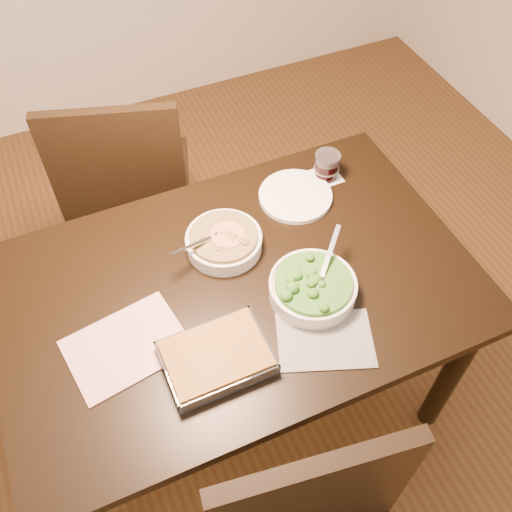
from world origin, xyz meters
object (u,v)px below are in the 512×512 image
Objects in this scene: table at (238,302)px; baking_dish at (216,357)px; broccoli_bowl at (313,287)px; wine_tumbler at (327,165)px; dinner_plate at (295,196)px; chair_far at (128,183)px; stew_bowl at (224,241)px.

baking_dish is at bearing -124.52° from table.
baking_dish is at bearing -164.30° from broccoli_bowl.
baking_dish is 0.79m from wine_tumbler.
dinner_plate is 0.71m from chair_far.
chair_far reaches higher than dinner_plate.
baking_dish is at bearing 107.71° from chair_far.
broccoli_bowl is (0.19, -0.12, 0.13)m from table.
chair_far is (-0.16, 0.75, -0.10)m from table.
wine_tumbler is at bearing 160.72° from chair_far.
broccoli_bowl is 1.04× the size of dinner_plate.
baking_dish is 0.28× the size of chair_far.
baking_dish is (-0.16, -0.36, -0.01)m from stew_bowl.
dinner_plate is (0.13, 0.37, -0.03)m from broccoli_bowl.
dinner_plate reaches higher than table.
table is 5.01× the size of baking_dish.
stew_bowl is at bearing 123.23° from chair_far.
stew_bowl is at bearing 83.12° from table.
table is 0.26m from broccoli_bowl.
table is 14.74× the size of wine_tumbler.
baking_dish is 2.94× the size of wine_tumbler.
baking_dish is 0.99m from chair_far.
chair_far is at bearing 90.04° from baking_dish.
chair_far is at bearing 101.81° from table.
broccoli_bowl is 0.34m from baking_dish.
baking_dish is at bearing -139.51° from wine_tumbler.
wine_tumbler reaches higher than dinner_plate.
broccoli_bowl is 0.91× the size of baking_dish.
wine_tumbler is at bearing 39.96° from baking_dish.
broccoli_bowl is 0.50m from wine_tumbler.
broccoli_bowl is at bearing -57.70° from stew_bowl.
broccoli_bowl reaches higher than stew_bowl.
stew_bowl is 0.26× the size of chair_far.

